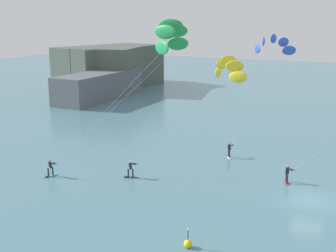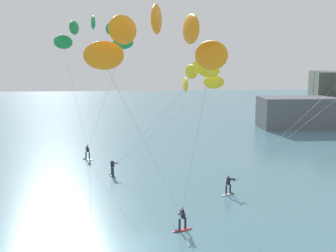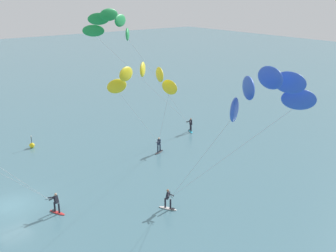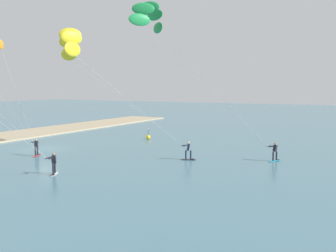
{
  "view_description": "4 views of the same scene",
  "coord_description": "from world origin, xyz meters",
  "px_view_note": "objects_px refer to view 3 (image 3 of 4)",
  "views": [
    {
      "loc": [
        -35.37,
        -4.38,
        14.83
      ],
      "look_at": [
        1.01,
        13.52,
        4.65
      ],
      "focal_mm": 46.61,
      "sensor_mm": 36.0,
      "label": 1
    },
    {
      "loc": [
        0.1,
        -24.22,
        11.42
      ],
      "look_at": [
        3.2,
        13.89,
        5.18
      ],
      "focal_mm": 45.6,
      "sensor_mm": 36.0,
      "label": 2
    },
    {
      "loc": [
        30.69,
        -7.98,
        16.27
      ],
      "look_at": [
        1.75,
        14.28,
        4.25
      ],
      "focal_mm": 44.41,
      "sensor_mm": 36.0,
      "label": 3
    },
    {
      "loc": [
        27.41,
        29.88,
        6.53
      ],
      "look_at": [
        -0.84,
        14.53,
        3.12
      ],
      "focal_mm": 38.98,
      "sensor_mm": 36.0,
      "label": 4
    }
  ],
  "objects_px": {
    "marker_buoy": "(32,145)",
    "kitesurfer_downwind": "(113,29)",
    "kitesurfer_mid_water": "(144,82)",
    "kitesurfer_far_out": "(262,99)"
  },
  "relations": [
    {
      "from": "marker_buoy",
      "to": "kitesurfer_downwind",
      "type": "bearing_deg",
      "value": 34.75
    },
    {
      "from": "kitesurfer_mid_water",
      "to": "kitesurfer_downwind",
      "type": "xyz_separation_m",
      "value": [
        -8.19,
        2.28,
        3.29
      ]
    },
    {
      "from": "kitesurfer_mid_water",
      "to": "marker_buoy",
      "type": "xyz_separation_m",
      "value": [
        -16.53,
        -3.51,
        -9.29
      ]
    },
    {
      "from": "kitesurfer_downwind",
      "to": "marker_buoy",
      "type": "relative_size",
      "value": 10.63
    },
    {
      "from": "kitesurfer_downwind",
      "to": "marker_buoy",
      "type": "bearing_deg",
      "value": -145.25
    },
    {
      "from": "marker_buoy",
      "to": "kitesurfer_mid_water",
      "type": "bearing_deg",
      "value": 11.98
    },
    {
      "from": "kitesurfer_far_out",
      "to": "marker_buoy",
      "type": "bearing_deg",
      "value": -176.19
    },
    {
      "from": "kitesurfer_mid_water",
      "to": "kitesurfer_downwind",
      "type": "bearing_deg",
      "value": 164.44
    },
    {
      "from": "kitesurfer_mid_water",
      "to": "kitesurfer_downwind",
      "type": "height_order",
      "value": "kitesurfer_downwind"
    },
    {
      "from": "kitesurfer_far_out",
      "to": "kitesurfer_downwind",
      "type": "relative_size",
      "value": 0.87
    }
  ]
}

